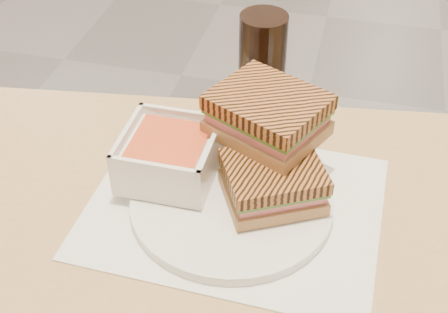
% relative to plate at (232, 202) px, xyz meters
% --- Properties ---
extents(tray_liner, '(0.38, 0.30, 0.00)m').
position_rel_plate_xyz_m(tray_liner, '(0.00, 0.00, -0.01)').
color(tray_liner, white).
rests_on(tray_liner, main_table).
extents(plate, '(0.26, 0.26, 0.01)m').
position_rel_plate_xyz_m(plate, '(0.00, 0.00, 0.00)').
color(plate, white).
rests_on(plate, tray_liner).
extents(soup_bowl, '(0.12, 0.12, 0.06)m').
position_rel_plate_xyz_m(soup_bowl, '(-0.09, 0.03, 0.04)').
color(soup_bowl, white).
rests_on(soup_bowl, plate).
extents(panini_lower, '(0.15, 0.14, 0.05)m').
position_rel_plate_xyz_m(panini_lower, '(0.05, 0.01, 0.03)').
color(panini_lower, tan).
rests_on(panini_lower, plate).
extents(panini_upper, '(0.17, 0.16, 0.06)m').
position_rel_plate_xyz_m(panini_upper, '(0.03, 0.08, 0.09)').
color(panini_upper, tan).
rests_on(panini_upper, panini_lower).
extents(cola_glass, '(0.07, 0.07, 0.15)m').
position_rel_plate_xyz_m(cola_glass, '(-0.01, 0.23, 0.07)').
color(cola_glass, black).
rests_on(cola_glass, main_table).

